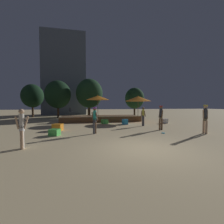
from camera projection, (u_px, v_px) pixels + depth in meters
ground_plane at (146, 149)px, 6.25m from camera, size 120.00×120.00×0.00m
wooden_deck at (101, 118)px, 17.34m from camera, size 8.84×3.13×0.65m
patio_umbrella_0 at (138, 99)px, 16.31m from camera, size 2.81×2.81×2.88m
patio_umbrella_1 at (98, 98)px, 15.64m from camera, size 2.45×2.45×2.90m
cube_seat_0 at (105, 121)px, 14.73m from camera, size 0.68×0.68×0.44m
cube_seat_1 at (165, 121)px, 15.05m from camera, size 0.46×0.46×0.47m
cube_seat_2 at (58, 127)px, 10.78m from camera, size 0.76×0.76×0.48m
cube_seat_3 at (125, 122)px, 14.27m from camera, size 0.66×0.66×0.48m
cube_seat_4 at (55, 132)px, 9.02m from camera, size 0.68×0.68×0.39m
person_0 at (95, 119)px, 9.54m from camera, size 0.43×0.40×1.70m
person_1 at (161, 116)px, 11.01m from camera, size 0.30×0.52×1.80m
person_2 at (22, 127)px, 6.22m from camera, size 0.53×0.29×1.68m
person_3 at (205, 117)px, 9.55m from camera, size 0.48×0.31×1.86m
person_4 at (143, 116)px, 13.12m from camera, size 0.36×0.44×1.65m
bistro_chair_0 at (69, 111)px, 15.91m from camera, size 0.48×0.48×0.90m
bistro_chair_1 at (71, 111)px, 16.78m from camera, size 0.42×0.42×0.90m
frisbee_disc at (163, 133)px, 9.71m from camera, size 0.23×0.23×0.03m
background_tree_0 at (135, 98)px, 24.29m from camera, size 3.10×3.10×4.66m
background_tree_1 at (89, 93)px, 21.38m from camera, size 3.77×3.77×5.59m
background_tree_2 at (32, 96)px, 22.43m from camera, size 3.17×3.17×4.97m
background_tree_3 at (58, 94)px, 20.91m from camera, size 3.53×3.53×5.27m
background_tree_4 at (88, 96)px, 25.17m from camera, size 3.54×3.54×5.29m
distant_building at (65, 74)px, 29.23m from camera, size 8.14×3.33×15.74m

